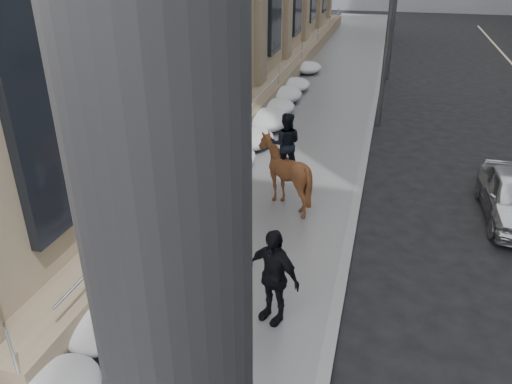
# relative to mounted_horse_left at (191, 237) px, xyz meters

# --- Properties ---
(ground) EXTENTS (140.00, 140.00, 0.00)m
(ground) POSITION_rel_mounted_horse_left_xyz_m (0.57, -1.99, -1.16)
(ground) COLOR black
(ground) RESTS_ON ground
(sidewalk) EXTENTS (5.00, 80.00, 0.12)m
(sidewalk) POSITION_rel_mounted_horse_left_xyz_m (0.57, 8.01, -1.10)
(sidewalk) COLOR #59595C
(sidewalk) RESTS_ON ground
(curb) EXTENTS (0.24, 80.00, 0.12)m
(curb) POSITION_rel_mounted_horse_left_xyz_m (3.19, 8.01, -1.10)
(curb) COLOR slate
(curb) RESTS_ON ground
(streetlight_mid) EXTENTS (1.71, 0.24, 8.00)m
(streetlight_mid) POSITION_rel_mounted_horse_left_xyz_m (3.31, 12.01, 3.42)
(streetlight_mid) COLOR #2D2D30
(streetlight_mid) RESTS_ON ground
(traffic_signal) EXTENTS (4.10, 0.22, 6.00)m
(traffic_signal) POSITION_rel_mounted_horse_left_xyz_m (2.64, 20.01, 2.84)
(traffic_signal) COLOR #2D2D30
(traffic_signal) RESTS_ON ground
(snow_bank) EXTENTS (1.70, 18.10, 0.76)m
(snow_bank) POSITION_rel_mounted_horse_left_xyz_m (-0.85, 6.12, -0.69)
(snow_bank) COLOR silver
(snow_bank) RESTS_ON sidewalk
(mounted_horse_left) EXTENTS (1.90, 2.53, 2.64)m
(mounted_horse_left) POSITION_rel_mounted_horse_left_xyz_m (0.00, 0.00, 0.00)
(mounted_horse_left) COLOR #482515
(mounted_horse_left) RESTS_ON sidewalk
(mounted_horse_right) EXTENTS (1.83, 1.99, 2.63)m
(mounted_horse_right) POSITION_rel_mounted_horse_left_xyz_m (1.19, 3.95, 0.05)
(mounted_horse_right) COLOR #442513
(mounted_horse_right) RESTS_ON sidewalk
(pedestrian) EXTENTS (1.27, 0.93, 2.00)m
(pedestrian) POSITION_rel_mounted_horse_left_xyz_m (1.99, -0.85, -0.04)
(pedestrian) COLOR black
(pedestrian) RESTS_ON sidewalk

